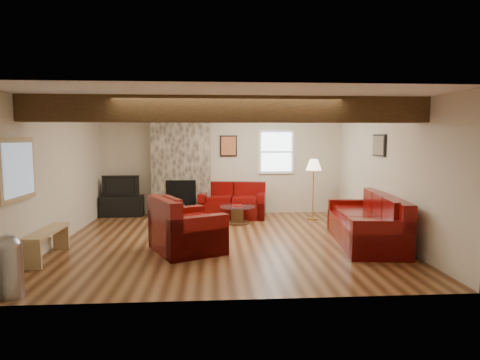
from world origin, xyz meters
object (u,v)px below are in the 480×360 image
Objects in this scene: armchair_red at (187,224)px; television at (122,185)px; sofa_three at (365,219)px; tv_cabinet at (122,206)px; floor_lamp at (314,168)px; loveseat at (233,200)px; coffee_table at (237,215)px.

television is at bearing 3.66° from armchair_red.
armchair_red reaches higher than sofa_three.
sofa_three is at bearing -110.66° from armchair_red.
floor_lamp is (4.54, -0.69, 0.95)m from tv_cabinet.
sofa_three is 2.61× the size of television.
loveseat is at bearing -6.38° from tv_cabinet.
armchair_red is at bearing -98.69° from loveseat.
sofa_three is 2.01× the size of armchair_red.
sofa_three is at bearing -30.34° from tv_cabinet.
sofa_three is 1.47× the size of loveseat.
sofa_three is 2.27× the size of tv_cabinet.
television is at bearing 171.41° from floor_lamp.
coffee_table is at bearing -75.95° from loveseat.
floor_lamp is at bearing -2.90° from loveseat.
sofa_three reaches higher than coffee_table.
television is 4.61m from floor_lamp.
armchair_red reaches higher than loveseat.
armchair_red is 0.80× the size of floor_lamp.
tv_cabinet is 4.69m from floor_lamp.
sofa_three is 5.72m from tv_cabinet.
tv_cabinet is at bearing -113.56° from sofa_three.
floor_lamp is (-0.39, 2.20, 0.76)m from sofa_three.
floor_lamp is at bearing -163.09° from sofa_three.
tv_cabinet is 0.50m from television.
armchair_red is (-3.15, -0.28, 0.02)m from sofa_three.
tv_cabinet is at bearing 0.00° from television.
loveseat is 0.77m from coffee_table.
sofa_three is at bearing -30.34° from television.
loveseat is 2.72m from television.
armchair_red is at bearing -78.20° from sofa_three.
television is at bearing -113.56° from sofa_three.
sofa_three is 5.72m from television.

